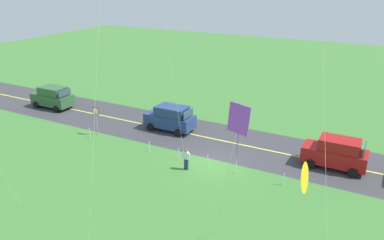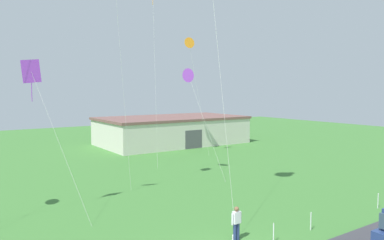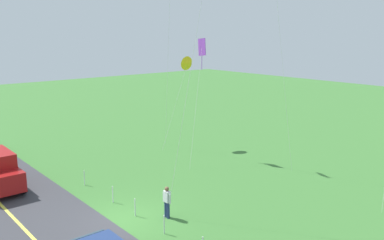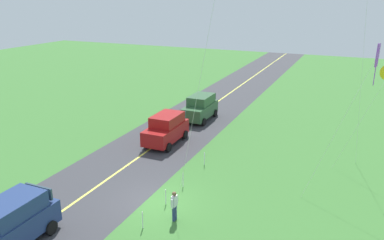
{
  "view_description": "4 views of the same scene",
  "coord_description": "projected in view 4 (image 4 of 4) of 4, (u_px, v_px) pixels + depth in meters",
  "views": [
    {
      "loc": [
        -10.62,
        23.02,
        13.05
      ],
      "look_at": [
        0.61,
        2.0,
        3.94
      ],
      "focal_mm": 35.84,
      "sensor_mm": 36.0,
      "label": 1
    },
    {
      "loc": [
        -9.79,
        -10.72,
        6.9
      ],
      "look_at": [
        -0.52,
        2.91,
        5.58
      ],
      "focal_mm": 34.66,
      "sensor_mm": 36.0,
      "label": 2
    },
    {
      "loc": [
        16.49,
        -9.48,
        8.92
      ],
      "look_at": [
        0.95,
        3.61,
        4.62
      ],
      "focal_mm": 38.87,
      "sensor_mm": 36.0,
      "label": 3
    },
    {
      "loc": [
        16.08,
        9.38,
        10.84
      ],
      "look_at": [
        -0.06,
        2.22,
        5.03
      ],
      "focal_mm": 35.46,
      "sensor_mm": 36.0,
      "label": 4
    }
  ],
  "objects": [
    {
      "name": "person_adult_near",
      "position": [
        174.0,
        205.0,
        18.97
      ],
      "size": [
        0.58,
        0.22,
        1.6
      ],
      "rotation": [
        0.0,
        0.0,
        2.65
      ],
      "color": "navy",
      "rests_on": "ground"
    },
    {
      "name": "fence_post_1",
      "position": [
        183.0,
        180.0,
        22.44
      ],
      "size": [
        0.05,
        0.05,
        0.9
      ],
      "primitive_type": "cylinder",
      "color": "silver",
      "rests_on": "ground"
    },
    {
      "name": "car_parked_west_far",
      "position": [
        200.0,
        107.0,
        34.49
      ],
      "size": [
        4.4,
        2.12,
        2.24
      ],
      "color": "#2D5633",
      "rests_on": "ground"
    },
    {
      "name": "ground_plane",
      "position": [
        155.0,
        202.0,
        20.98
      ],
      "size": [
        120.0,
        120.0,
        0.1
      ],
      "primitive_type": "cube",
      "color": "#3D7533"
    },
    {
      "name": "fence_post_3",
      "position": [
        143.0,
        220.0,
        18.43
      ],
      "size": [
        0.05,
        0.05,
        0.9
      ],
      "primitive_type": "cylinder",
      "color": "silver",
      "rests_on": "ground"
    },
    {
      "name": "asphalt_road",
      "position": [
        96.0,
        187.0,
        22.51
      ],
      "size": [
        120.0,
        7.0,
        0.0
      ],
      "primitive_type": "cube",
      "color": "#38383D",
      "rests_on": "ground"
    },
    {
      "name": "car_suv_foreground",
      "position": [
        11.0,
        223.0,
        16.95
      ],
      "size": [
        4.4,
        2.12,
        2.24
      ],
      "color": "navy",
      "rests_on": "ground"
    },
    {
      "name": "fence_post_0",
      "position": [
        204.0,
        159.0,
        25.36
      ],
      "size": [
        0.05,
        0.05,
        0.9
      ],
      "primitive_type": "cylinder",
      "color": "silver",
      "rests_on": "ground"
    },
    {
      "name": "fence_post_2",
      "position": [
        166.0,
        197.0,
        20.53
      ],
      "size": [
        0.05,
        0.05,
        0.9
      ],
      "primitive_type": "cylinder",
      "color": "silver",
      "rests_on": "ground"
    },
    {
      "name": "kite_green_far",
      "position": [
        376.0,
        58.0,
        19.63
      ],
      "size": [
        2.59,
        2.99,
        8.54
      ],
      "color": "silver",
      "rests_on": "ground"
    },
    {
      "name": "road_centre_stripe",
      "position": [
        96.0,
        187.0,
        22.5
      ],
      "size": [
        120.0,
        0.16,
        0.0
      ],
      "primitive_type": "cube",
      "color": "#E5E04C",
      "rests_on": "asphalt_road"
    },
    {
      "name": "car_parked_west_near",
      "position": [
        166.0,
        129.0,
        28.96
      ],
      "size": [
        4.4,
        2.12,
        2.24
      ],
      "color": "maroon",
      "rests_on": "ground"
    }
  ]
}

